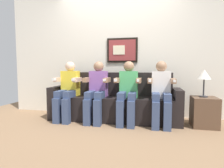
{
  "coord_description": "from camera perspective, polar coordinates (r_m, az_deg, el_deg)",
  "views": [
    {
      "loc": [
        0.7,
        -3.13,
        0.98
      ],
      "look_at": [
        0.0,
        0.15,
        0.7
      ],
      "focal_mm": 30.1,
      "sensor_mm": 36.0,
      "label": 1
    }
  ],
  "objects": [
    {
      "name": "ground_plane",
      "position": [
        3.36,
        -0.55,
        -12.21
      ],
      "size": [
        6.29,
        6.29,
        0.0
      ],
      "primitive_type": "plane",
      "color": "#8C6B4C"
    },
    {
      "name": "back_wall_assembly",
      "position": [
        3.97,
        1.9,
        9.42
      ],
      "size": [
        4.84,
        0.1,
        2.6
      ],
      "color": "silver",
      "rests_on": "ground_plane"
    },
    {
      "name": "couch",
      "position": [
        3.59,
        0.59,
        -5.94
      ],
      "size": [
        2.44,
        0.58,
        0.9
      ],
      "color": "black",
      "rests_on": "ground_plane"
    },
    {
      "name": "person_leftmost",
      "position": [
        3.66,
        -13.24,
        -1.22
      ],
      "size": [
        0.46,
        0.56,
        1.11
      ],
      "color": "yellow",
      "rests_on": "ground_plane"
    },
    {
      "name": "person_left_center",
      "position": [
        3.46,
        -4.61,
        -1.47
      ],
      "size": [
        0.46,
        0.56,
        1.11
      ],
      "color": "#8C59A5",
      "rests_on": "ground_plane"
    },
    {
      "name": "person_right_center",
      "position": [
        3.34,
        4.84,
        -1.68
      ],
      "size": [
        0.46,
        0.56,
        1.11
      ],
      "color": "#4CB266",
      "rests_on": "ground_plane"
    },
    {
      "name": "person_rightmost",
      "position": [
        3.32,
        14.71,
        -1.87
      ],
      "size": [
        0.46,
        0.56,
        1.11
      ],
      "color": "white",
      "rests_on": "ground_plane"
    },
    {
      "name": "side_table_right",
      "position": [
        3.54,
        26.19,
        -7.63
      ],
      "size": [
        0.4,
        0.4,
        0.5
      ],
      "color": "brown",
      "rests_on": "ground_plane"
    },
    {
      "name": "table_lamp",
      "position": [
        3.49,
        26.21,
        2.28
      ],
      "size": [
        0.22,
        0.22,
        0.46
      ],
      "color": "#333338",
      "rests_on": "side_table_right"
    }
  ]
}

